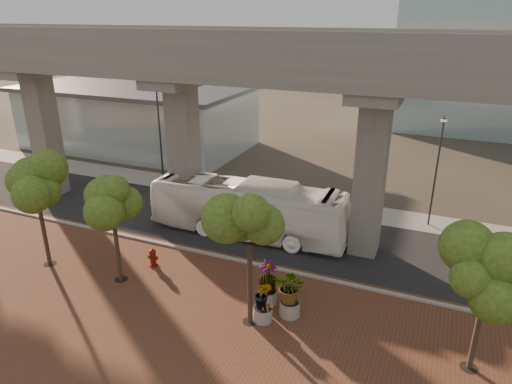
% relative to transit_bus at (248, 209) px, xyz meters
% --- Properties ---
extents(ground, '(160.00, 160.00, 0.00)m').
position_rel_transit_bus_xyz_m(ground, '(1.19, -1.41, -1.76)').
color(ground, '#342F26').
rests_on(ground, ground).
extents(brick_plaza, '(70.00, 13.00, 0.06)m').
position_rel_transit_bus_xyz_m(brick_plaza, '(1.19, -9.41, -1.73)').
color(brick_plaza, brown).
rests_on(brick_plaza, ground).
extents(asphalt_road, '(90.00, 8.00, 0.04)m').
position_rel_transit_bus_xyz_m(asphalt_road, '(1.19, 0.59, -1.74)').
color(asphalt_road, black).
rests_on(asphalt_road, ground).
extents(curb_strip, '(70.00, 0.25, 0.16)m').
position_rel_transit_bus_xyz_m(curb_strip, '(1.19, -3.41, -1.68)').
color(curb_strip, '#99958F').
rests_on(curb_strip, ground).
extents(far_sidewalk, '(90.00, 3.00, 0.06)m').
position_rel_transit_bus_xyz_m(far_sidewalk, '(1.19, 6.09, -1.73)').
color(far_sidewalk, '#99958F').
rests_on(far_sidewalk, ground).
extents(transit_viaduct, '(72.00, 5.60, 12.40)m').
position_rel_transit_bus_xyz_m(transit_viaduct, '(1.19, 0.59, 5.53)').
color(transit_viaduct, gray).
rests_on(transit_viaduct, ground).
extents(station_pavilion, '(23.00, 13.00, 6.30)m').
position_rel_transit_bus_xyz_m(station_pavilion, '(-18.81, 14.59, 1.46)').
color(station_pavilion, '#A9BDC2').
rests_on(station_pavilion, ground).
extents(transit_bus, '(12.67, 3.18, 3.52)m').
position_rel_transit_bus_xyz_m(transit_bus, '(0.00, 0.00, 0.00)').
color(transit_bus, white).
rests_on(transit_bus, ground).
extents(fire_hydrant, '(0.54, 0.49, 1.08)m').
position_rel_transit_bus_xyz_m(fire_hydrant, '(-3.25, -5.71, -1.18)').
color(fire_hydrant, '#66150B').
rests_on(fire_hydrant, ground).
extents(planter_front, '(2.13, 2.13, 2.34)m').
position_rel_transit_bus_xyz_m(planter_front, '(5.19, -6.96, -0.28)').
color(planter_front, gray).
rests_on(planter_front, ground).
extents(planter_right, '(2.16, 2.16, 2.30)m').
position_rel_transit_bus_xyz_m(planter_right, '(3.90, -6.48, -0.30)').
color(planter_right, '#9B948C').
rests_on(planter_right, ground).
extents(planter_left, '(1.92, 1.92, 2.11)m').
position_rel_transit_bus_xyz_m(planter_left, '(4.19, -7.82, -0.42)').
color(planter_left, '#9B958C').
rests_on(planter_left, ground).
extents(street_tree_far_west, '(3.27, 3.27, 6.20)m').
position_rel_transit_bus_xyz_m(street_tree_far_west, '(-8.73, -7.82, 2.99)').
color(street_tree_far_west, '#4B3A2A').
rests_on(street_tree_far_west, ground).
extents(street_tree_near_west, '(3.04, 3.04, 5.95)m').
position_rel_transit_bus_xyz_m(street_tree_near_west, '(-4.01, -7.57, 2.84)').
color(street_tree_near_west, '#4B3A2A').
rests_on(street_tree_near_west, ground).
extents(street_tree_near_east, '(3.48, 3.48, 6.60)m').
position_rel_transit_bus_xyz_m(street_tree_near_east, '(3.69, -8.13, 3.29)').
color(street_tree_near_east, '#4B3A2A').
rests_on(street_tree_near_east, ground).
extents(street_tree_far_east, '(3.33, 3.33, 5.76)m').
position_rel_transit_bus_xyz_m(street_tree_far_east, '(12.88, -7.40, 2.52)').
color(street_tree_far_east, '#4B3A2A').
rests_on(street_tree_far_east, ground).
extents(streetlamp_west, '(0.41, 1.20, 8.29)m').
position_rel_transit_bus_xyz_m(streetlamp_west, '(-10.04, 5.40, 3.08)').
color(streetlamp_west, '#2D2E32').
rests_on(streetlamp_west, ground).
extents(streetlamp_east, '(0.37, 1.07, 7.37)m').
position_rel_transit_bus_xyz_m(streetlamp_east, '(10.51, 5.75, 2.55)').
color(streetlamp_east, '#333238').
rests_on(streetlamp_east, ground).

